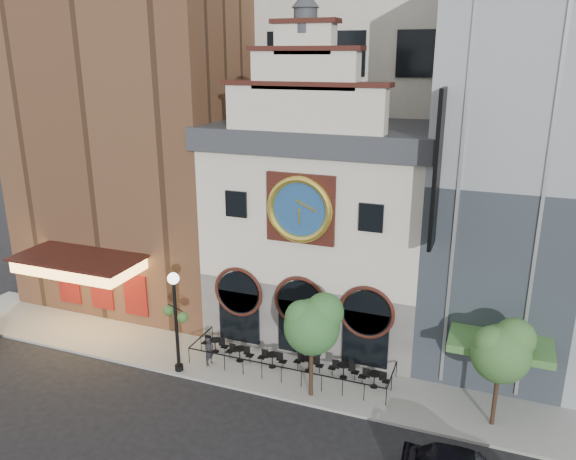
% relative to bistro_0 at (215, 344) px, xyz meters
% --- Properties ---
extents(ground, '(120.00, 120.00, 0.00)m').
position_rel_bistro_0_xyz_m(ground, '(4.56, -2.75, -0.61)').
color(ground, black).
rests_on(ground, ground).
extents(sidewalk, '(44.00, 5.00, 0.15)m').
position_rel_bistro_0_xyz_m(sidewalk, '(4.56, -0.25, -0.54)').
color(sidewalk, gray).
rests_on(sidewalk, ground).
extents(clock_building, '(12.60, 8.78, 18.65)m').
position_rel_bistro_0_xyz_m(clock_building, '(4.56, 5.08, 6.07)').
color(clock_building, '#605E5B').
rests_on(clock_building, ground).
extents(theater_building, '(14.00, 15.60, 25.00)m').
position_rel_bistro_0_xyz_m(theater_building, '(-8.44, 7.21, 11.99)').
color(theater_building, brown).
rests_on(theater_building, ground).
extents(cafe_railing, '(10.60, 2.60, 0.90)m').
position_rel_bistro_0_xyz_m(cafe_railing, '(4.56, -0.25, -0.01)').
color(cafe_railing, black).
rests_on(cafe_railing, sidewalk).
extents(bistro_0, '(1.58, 0.68, 0.90)m').
position_rel_bistro_0_xyz_m(bistro_0, '(0.00, 0.00, 0.00)').
color(bistro_0, black).
rests_on(bistro_0, sidewalk).
extents(bistro_1, '(1.58, 0.68, 0.90)m').
position_rel_bistro_0_xyz_m(bistro_1, '(1.69, -0.37, 0.00)').
color(bistro_1, black).
rests_on(bistro_1, sidewalk).
extents(bistro_2, '(1.58, 0.68, 0.90)m').
position_rel_bistro_0_xyz_m(bistro_2, '(3.56, -0.32, 0.00)').
color(bistro_2, black).
rests_on(bistro_2, sidewalk).
extents(bistro_3, '(1.58, 0.68, 0.90)m').
position_rel_bistro_0_xyz_m(bistro_3, '(5.49, -0.02, 0.00)').
color(bistro_3, black).
rests_on(bistro_3, sidewalk).
extents(bistro_4, '(1.58, 0.68, 0.90)m').
position_rel_bistro_0_xyz_m(bistro_4, '(7.36, 0.02, 0.00)').
color(bistro_4, black).
rests_on(bistro_4, sidewalk).
extents(bistro_5, '(1.58, 0.68, 0.90)m').
position_rel_bistro_0_xyz_m(bistro_5, '(9.00, -0.23, 0.00)').
color(bistro_5, black).
rests_on(bistro_5, sidewalk).
extents(pedestrian, '(0.49, 0.63, 1.54)m').
position_rel_bistro_0_xyz_m(pedestrian, '(0.33, -1.24, 0.31)').
color(pedestrian, black).
rests_on(pedestrian, sidewalk).
extents(lamppost, '(1.66, 1.00, 5.47)m').
position_rel_bistro_0_xyz_m(lamppost, '(-0.88, -2.35, 2.92)').
color(lamppost, black).
rests_on(lamppost, sidewalk).
extents(tree_left, '(2.74, 2.64, 5.28)m').
position_rel_bistro_0_xyz_m(tree_left, '(6.33, -1.96, 3.41)').
color(tree_left, '#382619').
rests_on(tree_left, sidewalk).
extents(tree_right, '(2.65, 2.55, 5.10)m').
position_rel_bistro_0_xyz_m(tree_right, '(14.63, -1.17, 3.27)').
color(tree_right, '#382619').
rests_on(tree_right, sidewalk).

